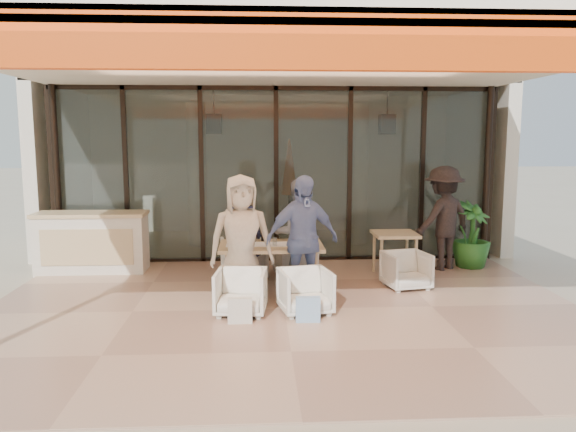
# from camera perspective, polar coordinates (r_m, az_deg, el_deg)

# --- Properties ---
(ground) EXTENTS (70.00, 70.00, 0.00)m
(ground) POSITION_cam_1_polar(r_m,az_deg,el_deg) (7.59, -0.38, -9.60)
(ground) COLOR #C6B293
(ground) RESTS_ON ground
(terrace_floor) EXTENTS (8.00, 6.00, 0.01)m
(terrace_floor) POSITION_cam_1_polar(r_m,az_deg,el_deg) (7.59, -0.38, -9.56)
(terrace_floor) COLOR tan
(terrace_floor) RESTS_ON ground
(terrace_structure) EXTENTS (8.00, 6.00, 3.40)m
(terrace_structure) POSITION_cam_1_polar(r_m,az_deg,el_deg) (7.03, -0.30, 15.79)
(terrace_structure) COLOR silver
(terrace_structure) RESTS_ON ground
(glass_storefront) EXTENTS (8.08, 0.10, 3.20)m
(glass_storefront) POSITION_cam_1_polar(r_m,az_deg,el_deg) (10.26, -1.21, 4.14)
(glass_storefront) COLOR #9EADA3
(glass_storefront) RESTS_ON ground
(interior_block) EXTENTS (9.05, 3.62, 3.52)m
(interior_block) POSITION_cam_1_polar(r_m,az_deg,el_deg) (12.54, -1.56, 7.74)
(interior_block) COLOR silver
(interior_block) RESTS_ON ground
(host_counter) EXTENTS (1.85, 0.65, 1.04)m
(host_counter) POSITION_cam_1_polar(r_m,az_deg,el_deg) (10.08, -19.29, -2.51)
(host_counter) COLOR silver
(host_counter) RESTS_ON ground
(dining_table) EXTENTS (1.50, 0.90, 0.93)m
(dining_table) POSITION_cam_1_polar(r_m,az_deg,el_deg) (8.21, -1.79, -3.29)
(dining_table) COLOR #D2B880
(dining_table) RESTS_ON ground
(chair_far_left) EXTENTS (0.80, 0.76, 0.74)m
(chair_far_left) POSITION_cam_1_polar(r_m,az_deg,el_deg) (9.20, -4.49, -4.10)
(chair_far_left) COLOR silver
(chair_far_left) RESTS_ON ground
(chair_far_right) EXTENTS (0.72, 0.69, 0.63)m
(chair_far_right) POSITION_cam_1_polar(r_m,az_deg,el_deg) (9.23, 0.74, -4.36)
(chair_far_right) COLOR silver
(chair_far_right) RESTS_ON ground
(chair_near_left) EXTENTS (0.70, 0.66, 0.66)m
(chair_near_left) POSITION_cam_1_polar(r_m,az_deg,el_deg) (7.36, -4.82, -7.51)
(chair_near_left) COLOR silver
(chair_near_left) RESTS_ON ground
(chair_near_right) EXTENTS (0.74, 0.71, 0.66)m
(chair_near_right) POSITION_cam_1_polar(r_m,az_deg,el_deg) (7.39, 1.76, -7.45)
(chair_near_right) COLOR silver
(chair_near_right) RESTS_ON ground
(diner_navy) EXTENTS (0.63, 0.46, 1.58)m
(diner_navy) POSITION_cam_1_polar(r_m,az_deg,el_deg) (8.63, -4.60, -2.06)
(diner_navy) COLOR #171A33
(diner_navy) RESTS_ON ground
(diner_grey) EXTENTS (0.87, 0.71, 1.66)m
(diner_grey) POSITION_cam_1_polar(r_m,az_deg,el_deg) (8.64, 0.98, -1.76)
(diner_grey) COLOR slate
(diner_grey) RESTS_ON ground
(diner_cream) EXTENTS (0.96, 0.71, 1.80)m
(diner_cream) POSITION_cam_1_polar(r_m,az_deg,el_deg) (7.72, -4.77, -2.44)
(diner_cream) COLOR beige
(diner_cream) RESTS_ON ground
(diner_periwinkle) EXTENTS (1.13, 0.73, 1.79)m
(diner_periwinkle) POSITION_cam_1_polar(r_m,az_deg,el_deg) (7.75, 1.46, -2.41)
(diner_periwinkle) COLOR #7485C2
(diner_periwinkle) RESTS_ON ground
(tote_bag_cream) EXTENTS (0.30, 0.10, 0.34)m
(tote_bag_cream) POSITION_cam_1_polar(r_m,az_deg,el_deg) (7.03, -4.89, -9.64)
(tote_bag_cream) COLOR silver
(tote_bag_cream) RESTS_ON ground
(tote_bag_blue) EXTENTS (0.30, 0.10, 0.34)m
(tote_bag_blue) POSITION_cam_1_polar(r_m,az_deg,el_deg) (7.05, 2.04, -9.56)
(tote_bag_blue) COLOR #99BFD8
(tote_bag_blue) RESTS_ON ground
(side_table) EXTENTS (0.70, 0.70, 0.74)m
(side_table) POSITION_cam_1_polar(r_m,az_deg,el_deg) (9.37, 10.80, -2.31)
(side_table) COLOR #D2B880
(side_table) RESTS_ON ground
(side_chair) EXTENTS (0.72, 0.69, 0.64)m
(side_chair) POSITION_cam_1_polar(r_m,az_deg,el_deg) (8.73, 11.93, -5.25)
(side_chair) COLOR silver
(side_chair) RESTS_ON ground
(standing_woman) EXTENTS (1.35, 1.14, 1.81)m
(standing_woman) POSITION_cam_1_polar(r_m,az_deg,el_deg) (10.01, 15.49, -0.26)
(standing_woman) COLOR black
(standing_woman) RESTS_ON ground
(potted_palm) EXTENTS (0.92, 0.92, 1.18)m
(potted_palm) POSITION_cam_1_polar(r_m,az_deg,el_deg) (10.34, 18.14, -1.86)
(potted_palm) COLOR #1E5919
(potted_palm) RESTS_ON ground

